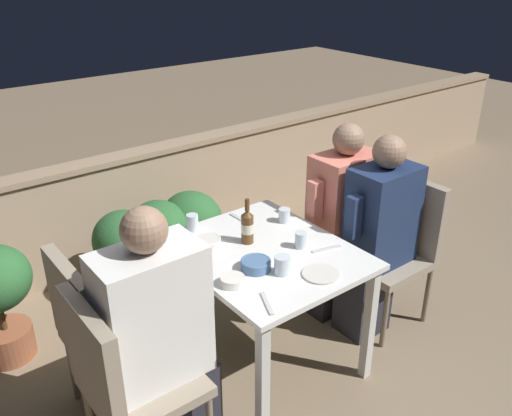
{
  "coord_description": "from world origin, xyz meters",
  "views": [
    {
      "loc": [
        -1.54,
        -1.92,
        2.15
      ],
      "look_at": [
        0.0,
        0.07,
        0.94
      ],
      "focal_mm": 38.0,
      "sensor_mm": 36.0,
      "label": 1
    }
  ],
  "objects_px": {
    "person_navy_jumper": "(376,237)",
    "person_coral_top": "(339,220)",
    "chair_right_far": "(360,223)",
    "person_white_polo": "(162,338)",
    "chair_left_near": "(119,374)",
    "chair_left_far": "(97,326)",
    "beer_bottle": "(247,226)",
    "chair_right_near": "(398,239)"
  },
  "relations": [
    {
      "from": "person_navy_jumper",
      "to": "person_coral_top",
      "type": "bearing_deg",
      "value": 93.91
    },
    {
      "from": "person_navy_jumper",
      "to": "chair_right_far",
      "type": "distance_m",
      "value": 0.35
    },
    {
      "from": "person_navy_jumper",
      "to": "chair_right_far",
      "type": "height_order",
      "value": "person_navy_jumper"
    },
    {
      "from": "person_white_polo",
      "to": "person_coral_top",
      "type": "xyz_separation_m",
      "value": [
        1.43,
        0.33,
        -0.01
      ]
    },
    {
      "from": "chair_left_near",
      "to": "person_coral_top",
      "type": "bearing_deg",
      "value": 11.57
    },
    {
      "from": "chair_right_far",
      "to": "person_coral_top",
      "type": "xyz_separation_m",
      "value": [
        -0.21,
        0.0,
        0.08
      ]
    },
    {
      "from": "chair_left_far",
      "to": "person_navy_jumper",
      "type": "relative_size",
      "value": 0.74
    },
    {
      "from": "chair_left_near",
      "to": "person_white_polo",
      "type": "distance_m",
      "value": 0.23
    },
    {
      "from": "chair_left_far",
      "to": "beer_bottle",
      "type": "height_order",
      "value": "beer_bottle"
    },
    {
      "from": "chair_right_near",
      "to": "person_coral_top",
      "type": "bearing_deg",
      "value": 128.34
    },
    {
      "from": "person_coral_top",
      "to": "chair_left_far",
      "type": "bearing_deg",
      "value": 179.11
    },
    {
      "from": "person_white_polo",
      "to": "chair_right_far",
      "type": "bearing_deg",
      "value": 11.56
    },
    {
      "from": "chair_right_far",
      "to": "chair_right_near",
      "type": "bearing_deg",
      "value": -86.08
    },
    {
      "from": "person_coral_top",
      "to": "person_white_polo",
      "type": "bearing_deg",
      "value": -166.81
    },
    {
      "from": "person_white_polo",
      "to": "chair_left_far",
      "type": "distance_m",
      "value": 0.4
    },
    {
      "from": "person_white_polo",
      "to": "beer_bottle",
      "type": "relative_size",
      "value": 4.97
    },
    {
      "from": "person_white_polo",
      "to": "chair_right_near",
      "type": "xyz_separation_m",
      "value": [
        1.65,
        0.05,
        -0.09
      ]
    },
    {
      "from": "chair_right_near",
      "to": "beer_bottle",
      "type": "relative_size",
      "value": 3.6
    },
    {
      "from": "chair_left_near",
      "to": "beer_bottle",
      "type": "xyz_separation_m",
      "value": [
        0.91,
        0.32,
        0.28
      ]
    },
    {
      "from": "chair_right_far",
      "to": "beer_bottle",
      "type": "distance_m",
      "value": 0.97
    },
    {
      "from": "chair_right_far",
      "to": "beer_bottle",
      "type": "xyz_separation_m",
      "value": [
        -0.93,
        -0.02,
        0.28
      ]
    },
    {
      "from": "chair_left_far",
      "to": "chair_right_far",
      "type": "relative_size",
      "value": 1.0
    },
    {
      "from": "person_white_polo",
      "to": "chair_right_near",
      "type": "distance_m",
      "value": 1.66
    },
    {
      "from": "chair_right_near",
      "to": "person_coral_top",
      "type": "relative_size",
      "value": 0.74
    },
    {
      "from": "chair_right_near",
      "to": "beer_bottle",
      "type": "xyz_separation_m",
      "value": [
        -0.95,
        0.27,
        0.28
      ]
    },
    {
      "from": "person_navy_jumper",
      "to": "person_coral_top",
      "type": "height_order",
      "value": "person_coral_top"
    },
    {
      "from": "chair_left_far",
      "to": "person_navy_jumper",
      "type": "height_order",
      "value": "person_navy_jumper"
    },
    {
      "from": "chair_left_far",
      "to": "person_coral_top",
      "type": "bearing_deg",
      "value": -0.89
    },
    {
      "from": "chair_left_near",
      "to": "person_navy_jumper",
      "type": "bearing_deg",
      "value": 1.62
    },
    {
      "from": "chair_left_near",
      "to": "chair_right_near",
      "type": "relative_size",
      "value": 1.0
    },
    {
      "from": "person_white_polo",
      "to": "person_coral_top",
      "type": "bearing_deg",
      "value": 13.19
    },
    {
      "from": "chair_left_near",
      "to": "chair_right_near",
      "type": "height_order",
      "value": "same"
    },
    {
      "from": "chair_left_far",
      "to": "chair_right_near",
      "type": "xyz_separation_m",
      "value": [
        1.81,
        -0.31,
        0.0
      ]
    },
    {
      "from": "person_coral_top",
      "to": "beer_bottle",
      "type": "height_order",
      "value": "person_coral_top"
    },
    {
      "from": "chair_left_near",
      "to": "beer_bottle",
      "type": "distance_m",
      "value": 1.0
    },
    {
      "from": "person_white_polo",
      "to": "chair_right_near",
      "type": "bearing_deg",
      "value": 1.62
    },
    {
      "from": "chair_left_near",
      "to": "chair_right_near",
      "type": "distance_m",
      "value": 1.86
    },
    {
      "from": "chair_right_near",
      "to": "person_navy_jumper",
      "type": "bearing_deg",
      "value": 180.0
    },
    {
      "from": "chair_left_near",
      "to": "chair_left_far",
      "type": "distance_m",
      "value": 0.36
    },
    {
      "from": "chair_right_near",
      "to": "chair_right_far",
      "type": "height_order",
      "value": "same"
    },
    {
      "from": "chair_left_near",
      "to": "chair_right_near",
      "type": "xyz_separation_m",
      "value": [
        1.86,
        0.05,
        0.0
      ]
    },
    {
      "from": "person_navy_jumper",
      "to": "beer_bottle",
      "type": "bearing_deg",
      "value": 159.91
    }
  ]
}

